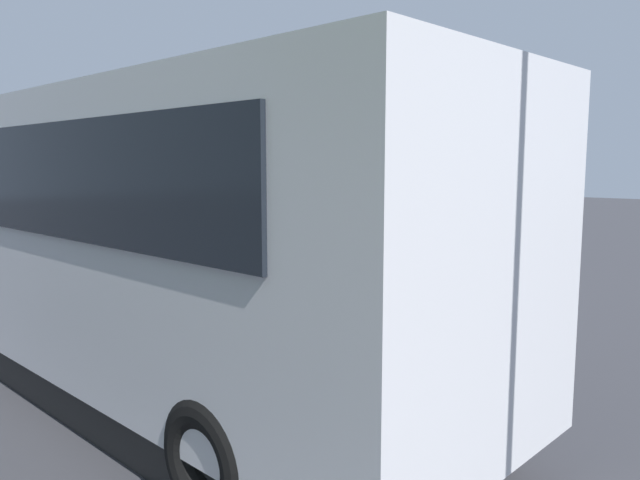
{
  "coord_description": "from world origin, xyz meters",
  "views": [
    {
      "loc": [
        -7.7,
        8.81,
        2.55
      ],
      "look_at": [
        -0.02,
        0.08,
        1.1
      ],
      "focal_mm": 34.24,
      "sensor_mm": 36.0,
      "label": 1
    }
  ],
  "objects_px": {
    "spectator_left": "(306,272)",
    "parked_motorcycle_silver": "(384,340)",
    "spectator_far_left": "(357,276)",
    "spectator_far_right": "(185,246)",
    "stunt_motorcycle": "(339,229)",
    "spectator_centre": "(243,259)",
    "spectator_right": "(222,256)",
    "tour_bus": "(106,238)"
  },
  "relations": [
    {
      "from": "tour_bus",
      "to": "stunt_motorcycle",
      "type": "distance_m",
      "value": 7.99
    },
    {
      "from": "stunt_motorcycle",
      "to": "spectator_left",
      "type": "bearing_deg",
      "value": 125.25
    },
    {
      "from": "spectator_far_left",
      "to": "spectator_centre",
      "type": "relative_size",
      "value": 1.0
    },
    {
      "from": "spectator_centre",
      "to": "stunt_motorcycle",
      "type": "bearing_deg",
      "value": -66.34
    },
    {
      "from": "spectator_left",
      "to": "spectator_far_right",
      "type": "xyz_separation_m",
      "value": [
        3.43,
        -0.41,
        0.02
      ]
    },
    {
      "from": "spectator_left",
      "to": "parked_motorcycle_silver",
      "type": "bearing_deg",
      "value": 162.23
    },
    {
      "from": "parked_motorcycle_silver",
      "to": "spectator_far_left",
      "type": "bearing_deg",
      "value": -33.95
    },
    {
      "from": "spectator_right",
      "to": "spectator_far_right",
      "type": "distance_m",
      "value": 1.22
    },
    {
      "from": "spectator_left",
      "to": "parked_motorcycle_silver",
      "type": "distance_m",
      "value": 1.95
    },
    {
      "from": "parked_motorcycle_silver",
      "to": "spectator_left",
      "type": "bearing_deg",
      "value": -17.77
    },
    {
      "from": "parked_motorcycle_silver",
      "to": "stunt_motorcycle",
      "type": "height_order",
      "value": "stunt_motorcycle"
    },
    {
      "from": "spectator_centre",
      "to": "spectator_right",
      "type": "bearing_deg",
      "value": -18.26
    },
    {
      "from": "spectator_left",
      "to": "stunt_motorcycle",
      "type": "xyz_separation_m",
      "value": [
        3.57,
        -5.05,
        -0.03
      ]
    },
    {
      "from": "spectator_left",
      "to": "stunt_motorcycle",
      "type": "relative_size",
      "value": 0.84
    },
    {
      "from": "spectator_right",
      "to": "tour_bus",
      "type": "bearing_deg",
      "value": 112.76
    },
    {
      "from": "spectator_left",
      "to": "spectator_right",
      "type": "height_order",
      "value": "spectator_left"
    },
    {
      "from": "spectator_centre",
      "to": "parked_motorcycle_silver",
      "type": "bearing_deg",
      "value": 169.62
    },
    {
      "from": "spectator_far_right",
      "to": "parked_motorcycle_silver",
      "type": "distance_m",
      "value": 5.34
    },
    {
      "from": "spectator_far_right",
      "to": "parked_motorcycle_silver",
      "type": "bearing_deg",
      "value": 169.28
    },
    {
      "from": "spectator_left",
      "to": "spectator_centre",
      "type": "height_order",
      "value": "spectator_centre"
    },
    {
      "from": "spectator_left",
      "to": "stunt_motorcycle",
      "type": "distance_m",
      "value": 6.19
    },
    {
      "from": "spectator_left",
      "to": "spectator_right",
      "type": "relative_size",
      "value": 1.02
    },
    {
      "from": "spectator_centre",
      "to": "spectator_left",
      "type": "bearing_deg",
      "value": 179.87
    },
    {
      "from": "spectator_left",
      "to": "spectator_far_right",
      "type": "relative_size",
      "value": 0.98
    },
    {
      "from": "spectator_centre",
      "to": "parked_motorcycle_silver",
      "type": "height_order",
      "value": "spectator_centre"
    },
    {
      "from": "spectator_right",
      "to": "stunt_motorcycle",
      "type": "distance_m",
      "value": 4.95
    },
    {
      "from": "spectator_far_right",
      "to": "stunt_motorcycle",
      "type": "distance_m",
      "value": 4.64
    },
    {
      "from": "spectator_far_left",
      "to": "spectator_right",
      "type": "height_order",
      "value": "spectator_far_left"
    },
    {
      "from": "spectator_far_left",
      "to": "spectator_left",
      "type": "xyz_separation_m",
      "value": [
        0.91,
        0.02,
        -0.05
      ]
    },
    {
      "from": "spectator_left",
      "to": "spectator_far_left",
      "type": "bearing_deg",
      "value": -178.79
    },
    {
      "from": "stunt_motorcycle",
      "to": "spectator_far_right",
      "type": "bearing_deg",
      "value": 91.77
    },
    {
      "from": "spectator_centre",
      "to": "tour_bus",
      "type": "bearing_deg",
      "value": 97.01
    },
    {
      "from": "tour_bus",
      "to": "spectator_far_right",
      "type": "bearing_deg",
      "value": -50.79
    },
    {
      "from": "tour_bus",
      "to": "spectator_centre",
      "type": "xyz_separation_m",
      "value": [
        0.31,
        -2.5,
        -0.59
      ]
    },
    {
      "from": "spectator_right",
      "to": "stunt_motorcycle",
      "type": "height_order",
      "value": "spectator_right"
    },
    {
      "from": "spectator_centre",
      "to": "spectator_far_right",
      "type": "distance_m",
      "value": 2.11
    },
    {
      "from": "stunt_motorcycle",
      "to": "parked_motorcycle_silver",
      "type": "bearing_deg",
      "value": 133.61
    },
    {
      "from": "spectator_far_left",
      "to": "spectator_right",
      "type": "distance_m",
      "value": 3.14
    },
    {
      "from": "spectator_far_left",
      "to": "parked_motorcycle_silver",
      "type": "distance_m",
      "value": 1.21
    },
    {
      "from": "spectator_far_left",
      "to": "parked_motorcycle_silver",
      "type": "xyz_separation_m",
      "value": [
        -0.88,
        0.59,
        -0.57
      ]
    },
    {
      "from": "spectator_far_right",
      "to": "spectator_centre",
      "type": "bearing_deg",
      "value": 168.76
    },
    {
      "from": "spectator_far_left",
      "to": "spectator_far_right",
      "type": "bearing_deg",
      "value": -5.21
    }
  ]
}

